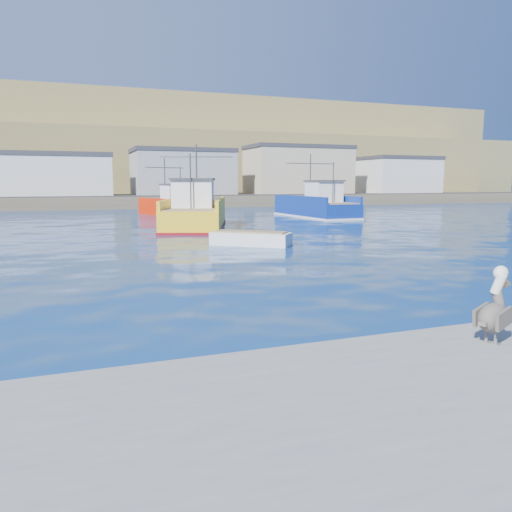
{
  "coord_description": "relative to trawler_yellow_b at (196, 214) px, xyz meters",
  "views": [
    {
      "loc": [
        -6.72,
        -11.22,
        3.53
      ],
      "look_at": [
        -1.12,
        3.86,
        1.15
      ],
      "focal_mm": 35.0,
      "sensor_mm": 36.0,
      "label": 1
    }
  ],
  "objects": [
    {
      "name": "trawler_yellow_b",
      "position": [
        0.0,
        0.0,
        0.0
      ],
      "size": [
        8.01,
        13.04,
        6.65
      ],
      "color": "yellow",
      "rests_on": "ground"
    },
    {
      "name": "dock_bollards",
      "position": [
        -1.87,
        -30.59,
        -0.45
      ],
      "size": [
        36.2,
        0.2,
        0.3
      ],
      "color": "#4C4C4C",
      "rests_on": "dock"
    },
    {
      "name": "skiff_mid",
      "position": [
        0.31,
        -11.99,
        -0.78
      ],
      "size": [
        4.47,
        4.04,
        0.97
      ],
      "color": "silver",
      "rests_on": "ground"
    },
    {
      "name": "ground",
      "position": [
        -2.47,
        -27.19,
        -1.1
      ],
      "size": [
        260.0,
        260.0,
        0.0
      ],
      "primitive_type": "plane",
      "color": "#071B51",
      "rests_on": "ground"
    },
    {
      "name": "pelican",
      "position": [
        -1.78,
        -31.4,
        0.03
      ],
      "size": [
        1.17,
        0.73,
        1.47
      ],
      "color": "#595451",
      "rests_on": "dock"
    },
    {
      "name": "far_shore",
      "position": [
        -2.47,
        82.02,
        7.88
      ],
      "size": [
        200.0,
        81.0,
        24.0
      ],
      "color": "brown",
      "rests_on": "ground"
    },
    {
      "name": "skiff_far",
      "position": [
        15.11,
        9.42,
        -0.79
      ],
      "size": [
        1.93,
        4.45,
        0.94
      ],
      "color": "silver",
      "rests_on": "ground"
    },
    {
      "name": "trawler_blue",
      "position": [
        14.65,
        7.82,
        -0.04
      ],
      "size": [
        5.61,
        11.82,
        6.56
      ],
      "color": "navy",
      "rests_on": "ground"
    },
    {
      "name": "boat_orange",
      "position": [
        1.02,
        15.85,
        -0.04
      ],
      "size": [
        5.7,
        9.36,
        6.14
      ],
      "color": "red",
      "rests_on": "ground"
    }
  ]
}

